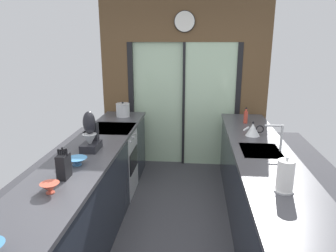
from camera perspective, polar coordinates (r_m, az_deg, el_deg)
The scene contains 14 objects.
ground_plane at distance 3.86m, azimuth 1.45°, elevation -16.81°, with size 5.04×7.60×0.02m, color #38383D.
back_wall_unit at distance 5.09m, azimuth 2.92°, elevation 9.55°, with size 2.64×0.12×2.70m.
left_counter_run at distance 3.40m, azimuth -14.96°, elevation -12.98°, with size 0.62×3.80×0.92m.
right_counter_run at distance 3.43m, azimuth 16.90°, elevation -12.84°, with size 0.62×3.80×0.92m.
sink_faucet at distance 3.45m, azimuth 19.35°, elevation -1.34°, with size 0.19×0.02×0.28m.
oven_range at distance 4.36m, azimuth -9.99°, elevation -6.22°, with size 0.60×0.60×0.92m.
mixing_bowl_mid at distance 2.60m, azimuth -20.52°, elevation -10.39°, with size 0.15×0.15×0.08m.
mixing_bowl_far at distance 3.07m, azimuth -16.12°, elevation -6.11°, with size 0.19×0.19×0.07m.
knife_block at distance 2.80m, azimuth -18.30°, elevation -6.84°, with size 0.09×0.14×0.27m.
stand_mixer at distance 3.39m, azimuth -13.82°, elevation -1.64°, with size 0.17×0.27×0.42m.
stock_pot at distance 4.79m, azimuth -8.14°, elevation 2.90°, with size 0.20×0.20×0.22m.
kettle at distance 3.94m, azimuth 15.07°, elevation -0.62°, with size 0.25×0.17×0.18m.
soap_bottle at distance 4.49m, azimuth 13.85°, elevation 1.63°, with size 0.06×0.06×0.22m.
paper_towel_roll at distance 2.59m, azimuth 20.40°, elevation -8.49°, with size 0.15×0.15×0.28m.
Camera 1 is at (0.20, -2.66, 2.06)m, focal length 33.78 mm.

